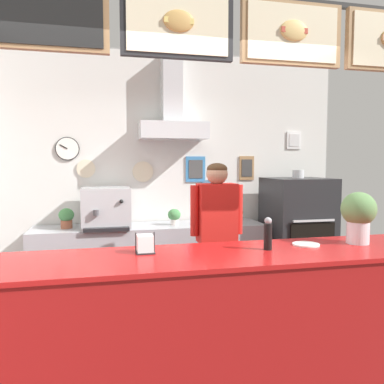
{
  "coord_description": "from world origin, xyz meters",
  "views": [
    {
      "loc": [
        -0.51,
        -2.63,
        1.62
      ],
      "look_at": [
        0.25,
        0.71,
        1.36
      ],
      "focal_mm": 35.99,
      "sensor_mm": 36.0,
      "label": 1
    }
  ],
  "objects_px": {
    "pizza_oven": "(297,235)",
    "potted_rosemary": "(174,216)",
    "potted_basil": "(66,217)",
    "basil_vase": "(358,215)",
    "napkin_holder": "(145,244)",
    "pepper_grinder": "(268,234)",
    "condiment_plate": "(306,244)",
    "potted_sage": "(238,214)",
    "shop_worker": "(217,238)",
    "espresso_machine": "(106,208)"
  },
  "relations": [
    {
      "from": "espresso_machine",
      "to": "potted_rosemary",
      "type": "relative_size",
      "value": 2.9
    },
    {
      "from": "potted_rosemary",
      "to": "condiment_plate",
      "type": "distance_m",
      "value": 2.05
    },
    {
      "from": "basil_vase",
      "to": "condiment_plate",
      "type": "bearing_deg",
      "value": 176.17
    },
    {
      "from": "potted_sage",
      "to": "potted_rosemary",
      "type": "bearing_deg",
      "value": -176.25
    },
    {
      "from": "espresso_machine",
      "to": "potted_sage",
      "type": "xyz_separation_m",
      "value": [
        1.6,
        0.05,
        -0.12
      ]
    },
    {
      "from": "espresso_machine",
      "to": "pepper_grinder",
      "type": "relative_size",
      "value": 2.45
    },
    {
      "from": "pepper_grinder",
      "to": "condiment_plate",
      "type": "bearing_deg",
      "value": 12.33
    },
    {
      "from": "potted_basil",
      "to": "potted_sage",
      "type": "xyz_separation_m",
      "value": [
        2.04,
        0.01,
        -0.02
      ]
    },
    {
      "from": "potted_sage",
      "to": "condiment_plate",
      "type": "height_order",
      "value": "potted_sage"
    },
    {
      "from": "pizza_oven",
      "to": "pepper_grinder",
      "type": "distance_m",
      "value": 2.29
    },
    {
      "from": "potted_basil",
      "to": "potted_rosemary",
      "type": "relative_size",
      "value": 1.19
    },
    {
      "from": "pizza_oven",
      "to": "espresso_machine",
      "type": "xyz_separation_m",
      "value": [
        -2.31,
        0.15,
        0.39
      ]
    },
    {
      "from": "potted_basil",
      "to": "napkin_holder",
      "type": "xyz_separation_m",
      "value": [
        0.68,
        -1.97,
        0.07
      ]
    },
    {
      "from": "potted_sage",
      "to": "potted_rosemary",
      "type": "relative_size",
      "value": 0.94
    },
    {
      "from": "potted_sage",
      "to": "pepper_grinder",
      "type": "xyz_separation_m",
      "value": [
        -0.52,
        -2.08,
        0.15
      ]
    },
    {
      "from": "potted_sage",
      "to": "potted_basil",
      "type": "bearing_deg",
      "value": -179.69
    },
    {
      "from": "pepper_grinder",
      "to": "potted_basil",
      "type": "bearing_deg",
      "value": 126.26
    },
    {
      "from": "pizza_oven",
      "to": "potted_basil",
      "type": "bearing_deg",
      "value": 176.13
    },
    {
      "from": "potted_sage",
      "to": "shop_worker",
      "type": "bearing_deg",
      "value": -120.15
    },
    {
      "from": "pizza_oven",
      "to": "potted_basil",
      "type": "height_order",
      "value": "pizza_oven"
    },
    {
      "from": "potted_basil",
      "to": "condiment_plate",
      "type": "xyz_separation_m",
      "value": [
        1.85,
        -1.99,
        0.02
      ]
    },
    {
      "from": "espresso_machine",
      "to": "condiment_plate",
      "type": "bearing_deg",
      "value": -54.27
    },
    {
      "from": "napkin_holder",
      "to": "condiment_plate",
      "type": "distance_m",
      "value": 1.17
    },
    {
      "from": "basil_vase",
      "to": "potted_basil",
      "type": "bearing_deg",
      "value": 138.12
    },
    {
      "from": "potted_rosemary",
      "to": "pepper_grinder",
      "type": "relative_size",
      "value": 0.84
    },
    {
      "from": "napkin_holder",
      "to": "pepper_grinder",
      "type": "bearing_deg",
      "value": -6.62
    },
    {
      "from": "pizza_oven",
      "to": "pepper_grinder",
      "type": "relative_size",
      "value": 6.76
    },
    {
      "from": "potted_basil",
      "to": "potted_sage",
      "type": "distance_m",
      "value": 2.04
    },
    {
      "from": "pizza_oven",
      "to": "pepper_grinder",
      "type": "height_order",
      "value": "pizza_oven"
    },
    {
      "from": "potted_basil",
      "to": "pepper_grinder",
      "type": "bearing_deg",
      "value": -53.74
    },
    {
      "from": "shop_worker",
      "to": "potted_rosemary",
      "type": "height_order",
      "value": "shop_worker"
    },
    {
      "from": "napkin_holder",
      "to": "pizza_oven",
      "type": "bearing_deg",
      "value": 40.79
    },
    {
      "from": "espresso_machine",
      "to": "potted_rosemary",
      "type": "distance_m",
      "value": 0.79
    },
    {
      "from": "pepper_grinder",
      "to": "napkin_holder",
      "type": "bearing_deg",
      "value": 173.38
    },
    {
      "from": "pizza_oven",
      "to": "condiment_plate",
      "type": "height_order",
      "value": "pizza_oven"
    },
    {
      "from": "pepper_grinder",
      "to": "napkin_holder",
      "type": "distance_m",
      "value": 0.84
    },
    {
      "from": "potted_basil",
      "to": "basil_vase",
      "type": "bearing_deg",
      "value": -41.88
    },
    {
      "from": "espresso_machine",
      "to": "pizza_oven",
      "type": "bearing_deg",
      "value": -3.7
    },
    {
      "from": "espresso_machine",
      "to": "potted_sage",
      "type": "distance_m",
      "value": 1.6
    },
    {
      "from": "pizza_oven",
      "to": "basil_vase",
      "type": "bearing_deg",
      "value": -105.06
    },
    {
      "from": "potted_basil",
      "to": "shop_worker",
      "type": "bearing_deg",
      "value": -32.53
    },
    {
      "from": "shop_worker",
      "to": "espresso_machine",
      "type": "relative_size",
      "value": 2.92
    },
    {
      "from": "pepper_grinder",
      "to": "napkin_holder",
      "type": "relative_size",
      "value": 1.64
    },
    {
      "from": "napkin_holder",
      "to": "basil_vase",
      "type": "bearing_deg",
      "value": -1.88
    },
    {
      "from": "pizza_oven",
      "to": "potted_rosemary",
      "type": "xyz_separation_m",
      "value": [
        -1.52,
        0.14,
        0.27
      ]
    },
    {
      "from": "shop_worker",
      "to": "basil_vase",
      "type": "height_order",
      "value": "shop_worker"
    },
    {
      "from": "pepper_grinder",
      "to": "condiment_plate",
      "type": "relative_size",
      "value": 1.17
    },
    {
      "from": "pizza_oven",
      "to": "shop_worker",
      "type": "xyz_separation_m",
      "value": [
        -1.27,
        -0.76,
        0.17
      ]
    },
    {
      "from": "espresso_machine",
      "to": "napkin_holder",
      "type": "relative_size",
      "value": 4.01
    },
    {
      "from": "potted_basil",
      "to": "napkin_holder",
      "type": "height_order",
      "value": "napkin_holder"
    }
  ]
}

